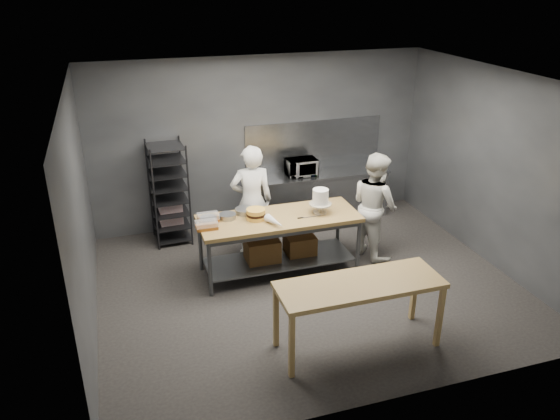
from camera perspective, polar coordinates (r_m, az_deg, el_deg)
name	(u,v)px	position (r m, az deg, el deg)	size (l,w,h in m)	color
ground	(308,284)	(8.19, 2.94, -7.77)	(6.00, 6.00, 0.00)	black
back_wall	(261,141)	(9.77, -1.99, 7.20)	(6.00, 0.04, 3.00)	#4C4F54
work_table	(279,237)	(8.28, -0.13, -2.83)	(2.40, 0.90, 0.92)	brown
near_counter	(360,289)	(6.60, 8.33, -8.17)	(2.00, 0.70, 0.90)	#A07B42
back_counter	(318,196)	(10.13, 4.04, 1.49)	(2.60, 0.60, 0.90)	slate
splashback_panel	(314,145)	(10.09, 3.57, 6.83)	(2.60, 0.02, 0.90)	slate
speed_rack	(169,194)	(9.31, -11.51, 1.68)	(0.63, 0.68, 1.75)	black
chef_behind	(252,201)	(8.67, -2.98, 0.92)	(0.67, 0.44, 1.84)	white
chef_right	(375,205)	(8.80, 9.85, 0.51)	(0.84, 0.65, 1.72)	silver
microwave	(301,167)	(9.80, 2.24, 4.50)	(0.54, 0.37, 0.30)	black
frosted_cake_stand	(320,199)	(8.17, 4.25, 1.21)	(0.34, 0.34, 0.38)	#B8AD93
layer_cake	(256,214)	(8.01, -2.53, -0.43)	(0.28, 0.28, 0.16)	gold
cake_pans	(229,215)	(8.12, -5.30, -0.51)	(0.85, 0.41, 0.07)	gray
piping_bag	(275,222)	(7.80, -0.52, -1.26)	(0.12, 0.12, 0.38)	white
offset_spatula	(306,217)	(8.09, 2.74, -0.77)	(0.36, 0.02, 0.02)	slate
pastry_clamshells	(208,221)	(7.90, -7.58, -1.16)	(0.38, 0.46, 0.11)	#A45320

